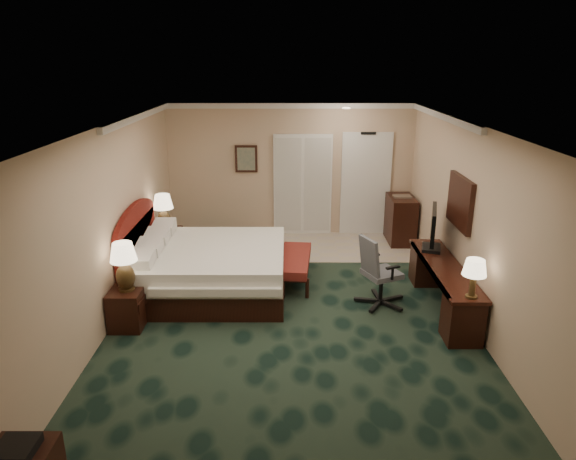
{
  "coord_description": "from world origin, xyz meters",
  "views": [
    {
      "loc": [
        -0.05,
        -6.61,
        3.54
      ],
      "look_at": [
        -0.05,
        0.6,
        1.12
      ],
      "focal_mm": 32.0,
      "sensor_mm": 36.0,
      "label": 1
    }
  ],
  "objects_px": {
    "desk_chair": "(382,271)",
    "minibar": "(400,220)",
    "bed": "(212,269)",
    "nightstand_far": "(168,245)",
    "lamp_far": "(164,213)",
    "bed_bench": "(295,269)",
    "tv": "(433,229)",
    "desk": "(443,287)",
    "lamp_near": "(125,267)",
    "nightstand_near": "(127,308)"
  },
  "relations": [
    {
      "from": "desk_chair",
      "to": "minibar",
      "type": "distance_m",
      "value": 2.92
    },
    {
      "from": "bed",
      "to": "nightstand_far",
      "type": "bearing_deg",
      "value": 127.62
    },
    {
      "from": "lamp_far",
      "to": "bed_bench",
      "type": "xyz_separation_m",
      "value": [
        2.32,
        -0.91,
        -0.7
      ]
    },
    {
      "from": "nightstand_far",
      "to": "lamp_far",
      "type": "relative_size",
      "value": 0.88
    },
    {
      "from": "desk_chair",
      "to": "bed",
      "type": "bearing_deg",
      "value": 145.48
    },
    {
      "from": "bed_bench",
      "to": "tv",
      "type": "distance_m",
      "value": 2.3
    },
    {
      "from": "desk",
      "to": "desk_chair",
      "type": "xyz_separation_m",
      "value": [
        -0.88,
        0.14,
        0.21
      ]
    },
    {
      "from": "tv",
      "to": "minibar",
      "type": "height_order",
      "value": "tv"
    },
    {
      "from": "desk",
      "to": "tv",
      "type": "xyz_separation_m",
      "value": [
        -0.02,
        0.68,
        0.67
      ]
    },
    {
      "from": "nightstand_far",
      "to": "tv",
      "type": "distance_m",
      "value": 4.67
    },
    {
      "from": "lamp_near",
      "to": "nightstand_near",
      "type": "bearing_deg",
      "value": -137.28
    },
    {
      "from": "desk",
      "to": "minibar",
      "type": "xyz_separation_m",
      "value": [
        -0.02,
        2.92,
        0.13
      ]
    },
    {
      "from": "tv",
      "to": "desk",
      "type": "bearing_deg",
      "value": -72.75
    },
    {
      "from": "nightstand_near",
      "to": "bed_bench",
      "type": "bearing_deg",
      "value": 32.58
    },
    {
      "from": "bed",
      "to": "nightstand_far",
      "type": "xyz_separation_m",
      "value": [
        -0.99,
        1.28,
        -0.07
      ]
    },
    {
      "from": "desk",
      "to": "tv",
      "type": "distance_m",
      "value": 0.96
    },
    {
      "from": "lamp_far",
      "to": "bed_bench",
      "type": "distance_m",
      "value": 2.59
    },
    {
      "from": "lamp_far",
      "to": "bed_bench",
      "type": "bearing_deg",
      "value": -21.47
    },
    {
      "from": "lamp_near",
      "to": "lamp_far",
      "type": "height_order",
      "value": "lamp_far"
    },
    {
      "from": "bed",
      "to": "lamp_far",
      "type": "xyz_separation_m",
      "value": [
        -1.01,
        1.23,
        0.57
      ]
    },
    {
      "from": "bed",
      "to": "minibar",
      "type": "bearing_deg",
      "value": 33.68
    },
    {
      "from": "bed",
      "to": "lamp_near",
      "type": "distance_m",
      "value": 1.6
    },
    {
      "from": "bed",
      "to": "nightstand_near",
      "type": "xyz_separation_m",
      "value": [
        -1.0,
        -1.17,
        -0.09
      ]
    },
    {
      "from": "bed",
      "to": "bed_bench",
      "type": "height_order",
      "value": "bed"
    },
    {
      "from": "bed",
      "to": "tv",
      "type": "bearing_deg",
      "value": 1.15
    },
    {
      "from": "tv",
      "to": "desk_chair",
      "type": "relative_size",
      "value": 0.79
    },
    {
      "from": "tv",
      "to": "nightstand_near",
      "type": "bearing_deg",
      "value": -148.99
    },
    {
      "from": "lamp_far",
      "to": "desk",
      "type": "distance_m",
      "value": 4.89
    },
    {
      "from": "desk_chair",
      "to": "minibar",
      "type": "height_order",
      "value": "desk_chair"
    },
    {
      "from": "bed",
      "to": "lamp_near",
      "type": "relative_size",
      "value": 3.37
    },
    {
      "from": "desk_chair",
      "to": "minibar",
      "type": "relative_size",
      "value": 1.17
    },
    {
      "from": "lamp_near",
      "to": "desk_chair",
      "type": "height_order",
      "value": "lamp_near"
    },
    {
      "from": "bed",
      "to": "lamp_near",
      "type": "bearing_deg",
      "value": -130.57
    },
    {
      "from": "bed",
      "to": "bed_bench",
      "type": "bearing_deg",
      "value": 13.45
    },
    {
      "from": "nightstand_far",
      "to": "lamp_far",
      "type": "height_order",
      "value": "lamp_far"
    },
    {
      "from": "bed",
      "to": "nightstand_near",
      "type": "distance_m",
      "value": 1.54
    },
    {
      "from": "lamp_far",
      "to": "desk",
      "type": "height_order",
      "value": "lamp_far"
    },
    {
      "from": "desk_chair",
      "to": "minibar",
      "type": "xyz_separation_m",
      "value": [
        0.86,
        2.79,
        -0.08
      ]
    },
    {
      "from": "desk",
      "to": "nightstand_far",
      "type": "bearing_deg",
      "value": 157.04
    },
    {
      "from": "tv",
      "to": "lamp_far",
      "type": "bearing_deg",
      "value": -179.0
    },
    {
      "from": "bed",
      "to": "minibar",
      "type": "distance_m",
      "value": 4.16
    },
    {
      "from": "nightstand_far",
      "to": "desk",
      "type": "xyz_separation_m",
      "value": [
        4.47,
        -1.89,
        0.04
      ]
    },
    {
      "from": "nightstand_far",
      "to": "nightstand_near",
      "type": "bearing_deg",
      "value": -90.4
    },
    {
      "from": "lamp_far",
      "to": "minibar",
      "type": "height_order",
      "value": "lamp_far"
    },
    {
      "from": "nightstand_near",
      "to": "minibar",
      "type": "height_order",
      "value": "minibar"
    },
    {
      "from": "nightstand_near",
      "to": "tv",
      "type": "bearing_deg",
      "value": 15.48
    },
    {
      "from": "lamp_far",
      "to": "minibar",
      "type": "xyz_separation_m",
      "value": [
        4.47,
        1.08,
        -0.46
      ]
    },
    {
      "from": "bed",
      "to": "desk_chair",
      "type": "xyz_separation_m",
      "value": [
        2.6,
        -0.48,
        0.18
      ]
    },
    {
      "from": "tv",
      "to": "minibar",
      "type": "bearing_deg",
      "value": 105.59
    },
    {
      "from": "nightstand_near",
      "to": "bed_bench",
      "type": "xyz_separation_m",
      "value": [
        2.32,
        1.48,
        -0.04
      ]
    }
  ]
}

